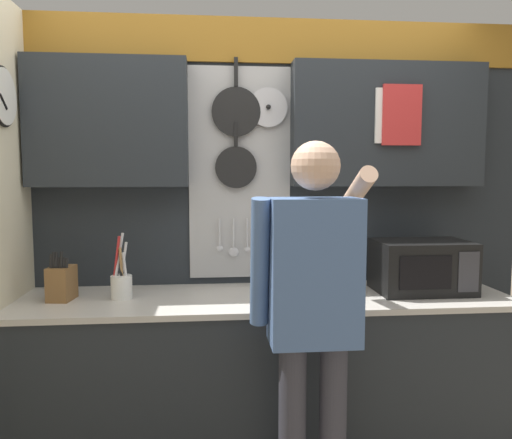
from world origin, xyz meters
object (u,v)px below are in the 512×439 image
at_px(microwave, 422,266).
at_px(utensil_crock, 121,284).
at_px(knife_block, 62,282).
at_px(person, 313,301).

distance_m(microwave, utensil_crock, 1.62).
relative_size(microwave, utensil_crock, 1.47).
bearing_deg(microwave, knife_block, 179.99).
xyz_separation_m(knife_block, utensil_crock, (0.30, 0.00, -0.01)).
bearing_deg(knife_block, utensil_crock, 0.48).
bearing_deg(knife_block, person, -24.29).
distance_m(knife_block, person, 1.32).
xyz_separation_m(utensil_crock, person, (0.90, -0.54, 0.03)).
bearing_deg(microwave, person, -143.07).
height_order(microwave, person, person).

